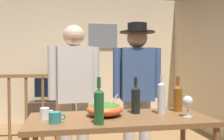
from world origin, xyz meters
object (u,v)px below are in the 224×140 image
Objects in this scene: salad_bowl at (105,109)px; wine_bottle_green at (99,105)px; flat_screen_tv at (52,88)px; wine_bottle_amber at (178,97)px; framed_picture at (103,36)px; mug_white at (45,114)px; tv_console at (53,113)px; person_standing_right at (137,84)px; person_standing_left at (74,89)px; wine_glass at (188,102)px; mug_teal at (55,118)px; serving_table at (119,127)px; stair_railing at (13,103)px; wine_bottle_clear at (161,97)px; wine_bottle_dark at (136,99)px.

wine_bottle_green is (-0.08, -0.27, 0.08)m from salad_bowl.
flat_screen_tv is 3.19m from wine_bottle_amber.
framed_picture is 1.79× the size of wine_bottle_green.
salad_bowl is at bearing 3.93° from mug_white.
person_standing_right is at bearing -66.50° from tv_console.
person_standing_right reaches higher than person_standing_left.
wine_glass is 1.41× the size of mug_teal.
person_standing_left is (0.35, -2.37, 0.22)m from flat_screen_tv.
wine_bottle_green is 0.21× the size of person_standing_left.
tv_console is 3.49m from wine_glass.
mug_teal is at bearing -167.17° from serving_table.
stair_railing is 2.29m from mug_teal.
wine_bottle_clear is (1.09, -3.00, 0.19)m from flat_screen_tv.
mug_white is at bearing -174.62° from wine_bottle_amber.
wine_bottle_amber is (1.28, -2.95, 0.69)m from tv_console.
mug_teal is at bearing -178.89° from wine_glass.
wine_glass is at bearing -6.11° from mug_white.
wine_bottle_green reaches higher than wine_bottle_amber.
tv_console is at bearing 100.87° from salad_bowl.
wine_glass is at bearing -9.84° from serving_table.
mug_white reaches higher than tv_console.
salad_bowl is 1.73× the size of wine_glass.
wine_bottle_amber is at bearing -66.29° from flat_screen_tv.
mug_teal is at bearing -169.10° from wine_bottle_clear.
wine_bottle_green reaches higher than mug_teal.
salad_bowl is at bearing 152.44° from serving_table.
tv_console is 8.17× the size of mug_white.
wine_bottle_dark is (-0.39, 0.21, 0.01)m from wine_glass.
framed_picture reaches higher than wine_bottle_dark.
mug_teal is at bearing 48.17° from person_standing_right.
wine_bottle_clear reaches higher than serving_table.
person_standing_left is (-0.91, 0.78, 0.05)m from wine_glass.
wine_bottle_clear is (0.51, -0.00, 0.09)m from salad_bowl.
tv_console is 1.34× the size of flat_screen_tv.
wine_bottle_clear reaches higher than salad_bowl.
mug_teal is (-0.32, 0.10, -0.10)m from wine_bottle_green.
wine_bottle_dark is 0.78m from mug_white.
mug_white is (-0.60, 0.03, 0.13)m from serving_table.
framed_picture is 2.81m from person_standing_right.
wine_bottle_dark is at bearing 151.01° from wine_glass.
flat_screen_tv is 3.19m from wine_bottle_clear.
framed_picture is 3.38m from wine_bottle_dark.
tv_console is at bearing 111.54° from wine_glass.
serving_table is 8.45× the size of wine_glass.
wine_bottle_clear is at bearing -157.07° from wine_bottle_amber.
framed_picture is 0.93× the size of flat_screen_tv.
mug_white is at bearing 120.36° from mug_teal.
wine_bottle_amber is 2.59× the size of mug_teal.
salad_bowl reaches higher than mug_white.
person_standing_left is (-0.23, 0.62, 0.11)m from salad_bowl.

